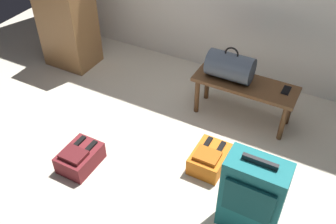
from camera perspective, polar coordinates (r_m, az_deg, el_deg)
ground_plane at (r=3.50m, az=-1.36°, el=-6.02°), size 6.60×6.60×0.00m
bench at (r=3.71m, az=11.60°, el=3.56°), size 1.00×0.36×0.43m
duffel_bag_slate at (r=3.64m, az=9.45°, el=6.88°), size 0.44×0.26×0.34m
cell_phone at (r=3.66m, az=17.58°, el=3.19°), size 0.07×0.14×0.01m
suitcase_upright_teal at (r=2.75m, az=12.71°, el=-12.32°), size 0.43×0.26×0.75m
backpack_maroon at (r=3.41m, az=-13.28°, el=-6.77°), size 0.28×0.38×0.21m
backpack_orange at (r=3.33m, az=6.32°, el=-7.06°), size 0.28×0.38×0.21m
side_cabinet at (r=4.60m, az=-15.08°, el=13.26°), size 0.56×0.44×1.10m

